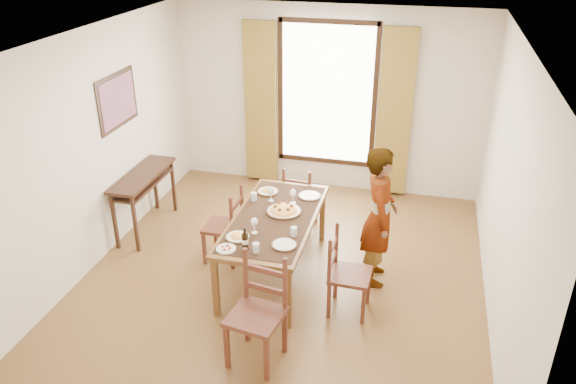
% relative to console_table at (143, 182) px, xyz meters
% --- Properties ---
extents(ground, '(5.00, 5.00, 0.00)m').
position_rel_console_table_xyz_m(ground, '(2.03, -0.60, -0.68)').
color(ground, '#453015').
rests_on(ground, ground).
extents(room_shell, '(4.60, 5.10, 2.74)m').
position_rel_console_table_xyz_m(room_shell, '(2.03, -0.47, 0.86)').
color(room_shell, beige).
rests_on(room_shell, ground).
extents(console_table, '(0.38, 1.20, 0.80)m').
position_rel_console_table_xyz_m(console_table, '(0.00, 0.00, 0.00)').
color(console_table, '#321B10').
rests_on(console_table, ground).
extents(dining_table, '(0.89, 1.88, 0.76)m').
position_rel_console_table_xyz_m(dining_table, '(1.92, -0.61, 0.01)').
color(dining_table, brown).
rests_on(dining_table, ground).
extents(chair_west, '(0.42, 0.42, 0.94)m').
position_rel_console_table_xyz_m(chair_west, '(1.27, -0.44, -0.25)').
color(chair_west, '#50291A').
rests_on(chair_west, ground).
extents(chair_north, '(0.42, 0.42, 0.91)m').
position_rel_console_table_xyz_m(chair_north, '(1.95, 0.50, -0.26)').
color(chair_north, '#50291A').
rests_on(chair_north, ground).
extents(chair_south, '(0.54, 0.54, 1.06)m').
position_rel_console_table_xyz_m(chair_south, '(2.13, -1.96, -0.19)').
color(chair_south, '#50291A').
rests_on(chair_south, ground).
extents(chair_east, '(0.43, 0.43, 0.94)m').
position_rel_console_table_xyz_m(chair_east, '(2.82, -1.06, -0.25)').
color(chair_east, '#50291A').
rests_on(chair_east, ground).
extents(man, '(0.69, 0.54, 1.62)m').
position_rel_console_table_xyz_m(man, '(3.06, -0.41, 0.12)').
color(man, gray).
rests_on(man, ground).
extents(plate_sw, '(0.27, 0.27, 0.05)m').
position_rel_console_table_xyz_m(plate_sw, '(1.67, -1.13, 0.10)').
color(plate_sw, silver).
rests_on(plate_sw, dining_table).
extents(plate_se, '(0.27, 0.27, 0.05)m').
position_rel_console_table_xyz_m(plate_se, '(2.18, -1.16, 0.10)').
color(plate_se, silver).
rests_on(plate_se, dining_table).
extents(plate_nw, '(0.27, 0.27, 0.05)m').
position_rel_console_table_xyz_m(plate_nw, '(1.68, -0.03, 0.10)').
color(plate_nw, silver).
rests_on(plate_nw, dining_table).
extents(plate_ne, '(0.27, 0.27, 0.05)m').
position_rel_console_table_xyz_m(plate_ne, '(2.19, -0.02, 0.10)').
color(plate_ne, silver).
rests_on(plate_ne, dining_table).
extents(pasta_platter, '(0.40, 0.40, 0.10)m').
position_rel_console_table_xyz_m(pasta_platter, '(1.99, -0.48, 0.12)').
color(pasta_platter, '#C44A19').
rests_on(pasta_platter, dining_table).
extents(caprese_plate, '(0.20, 0.20, 0.04)m').
position_rel_console_table_xyz_m(caprese_plate, '(1.63, -1.38, 0.09)').
color(caprese_plate, silver).
rests_on(caprese_plate, dining_table).
extents(wine_glass_a, '(0.08, 0.08, 0.18)m').
position_rel_console_table_xyz_m(wine_glass_a, '(1.81, -1.00, 0.16)').
color(wine_glass_a, white).
rests_on(wine_glass_a, dining_table).
extents(wine_glass_b, '(0.08, 0.08, 0.18)m').
position_rel_console_table_xyz_m(wine_glass_b, '(2.04, -0.24, 0.16)').
color(wine_glass_b, white).
rests_on(wine_glass_b, dining_table).
extents(wine_glass_c, '(0.08, 0.08, 0.18)m').
position_rel_console_table_xyz_m(wine_glass_c, '(1.78, -0.25, 0.16)').
color(wine_glass_c, white).
rests_on(wine_glass_c, dining_table).
extents(tumbler_a, '(0.07, 0.07, 0.10)m').
position_rel_console_table_xyz_m(tumbler_a, '(2.23, -0.95, 0.12)').
color(tumbler_a, silver).
rests_on(tumbler_a, dining_table).
extents(tumbler_b, '(0.07, 0.07, 0.10)m').
position_rel_console_table_xyz_m(tumbler_b, '(1.58, -0.28, 0.12)').
color(tumbler_b, silver).
rests_on(tumbler_b, dining_table).
extents(tumbler_c, '(0.07, 0.07, 0.10)m').
position_rel_console_table_xyz_m(tumbler_c, '(1.93, -1.35, 0.12)').
color(tumbler_c, silver).
rests_on(tumbler_c, dining_table).
extents(wine_bottle, '(0.07, 0.07, 0.25)m').
position_rel_console_table_xyz_m(wine_bottle, '(1.82, -1.33, 0.20)').
color(wine_bottle, black).
rests_on(wine_bottle, dining_table).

